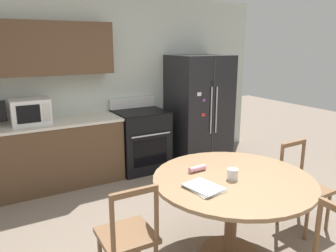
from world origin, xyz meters
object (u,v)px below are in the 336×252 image
at_px(refrigerator, 199,109).
at_px(oven_range, 141,140).
at_px(dining_chair_right, 303,188).
at_px(dining_chair_left, 128,237).
at_px(candle_glass, 233,175).
at_px(microwave, 30,111).

bearing_deg(refrigerator, oven_range, 176.48).
height_order(dining_chair_right, dining_chair_left, same).
bearing_deg(oven_range, candle_glass, -95.87).
xyz_separation_m(refrigerator, microwave, (-2.55, 0.13, 0.20)).
relative_size(oven_range, dining_chair_left, 1.20).
bearing_deg(dining_chair_right, oven_range, -73.33).
distance_m(oven_range, microwave, 1.64).
height_order(refrigerator, dining_chair_right, refrigerator).
relative_size(oven_range, dining_chair_right, 1.20).
height_order(refrigerator, dining_chair_left, refrigerator).
bearing_deg(oven_range, dining_chair_left, -117.64).
height_order(oven_range, microwave, microwave).
bearing_deg(dining_chair_left, dining_chair_right, -1.33).
height_order(microwave, candle_glass, microwave).
bearing_deg(microwave, dining_chair_left, -81.61).
xyz_separation_m(microwave, dining_chair_right, (2.28, -2.41, -0.62)).
xyz_separation_m(refrigerator, candle_glass, (-1.27, -2.31, -0.06)).
bearing_deg(dining_chair_right, dining_chair_left, -3.83).
bearing_deg(dining_chair_right, microwave, -47.81).
distance_m(dining_chair_left, candle_glass, 1.01).
relative_size(dining_chair_left, candle_glass, 9.64).
distance_m(oven_range, dining_chair_right, 2.46).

